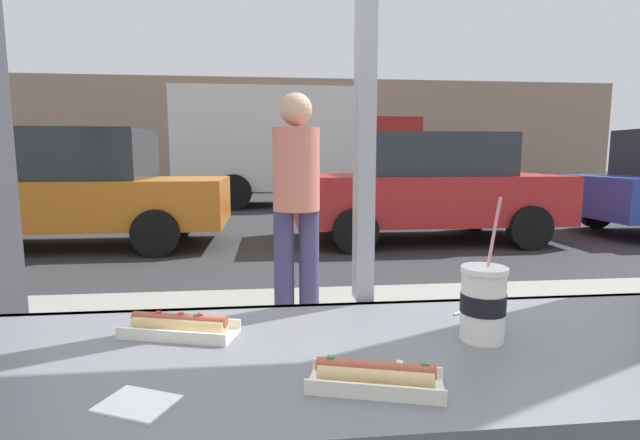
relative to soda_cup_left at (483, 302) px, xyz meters
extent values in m
plane|color=#2D2D30|center=(-0.21, 8.26, -1.02)|extent=(60.00, 60.00, 0.00)
cube|color=gray|center=(-0.21, 1.86, -0.95)|extent=(16.00, 2.80, 0.13)
cube|color=#404245|center=(-0.21, 0.29, -0.10)|extent=(2.00, 0.02, 0.02)
cube|color=#9E9EA3|center=(-0.21, 0.34, 0.64)|extent=(0.05, 0.08, 1.46)
cube|color=gray|center=(-0.21, 18.39, 1.16)|extent=(28.00, 1.20, 4.35)
cylinder|color=white|center=(0.00, 0.00, -0.01)|extent=(0.10, 0.10, 0.16)
cylinder|color=black|center=(0.00, 0.00, 0.00)|extent=(0.10, 0.10, 0.04)
cylinder|color=black|center=(0.00, 0.00, 0.07)|extent=(0.09, 0.09, 0.01)
cylinder|color=white|center=(0.00, 0.00, 0.08)|extent=(0.10, 0.10, 0.01)
cylinder|color=pink|center=(0.01, -0.01, 0.14)|extent=(0.02, 0.03, 0.20)
cube|color=silver|center=(-0.69, 0.10, -0.08)|extent=(0.28, 0.16, 0.01)
cube|color=silver|center=(-0.70, 0.06, -0.07)|extent=(0.25, 0.08, 0.03)
cube|color=silver|center=(-0.68, 0.15, -0.07)|extent=(0.25, 0.08, 0.03)
cylinder|color=#DBB77A|center=(-0.69, 0.10, -0.06)|extent=(0.23, 0.10, 0.04)
cylinder|color=#9E4733|center=(-0.69, 0.10, -0.05)|extent=(0.23, 0.09, 0.03)
cube|color=red|center=(-0.74, 0.12, -0.04)|extent=(0.01, 0.01, 0.01)
cube|color=red|center=(-0.64, 0.09, -0.04)|extent=(0.01, 0.01, 0.01)
cube|color=#337A2D|center=(-0.65, 0.09, -0.04)|extent=(0.01, 0.01, 0.01)
cube|color=red|center=(-0.69, 0.10, -0.04)|extent=(0.01, 0.01, 0.01)
cube|color=silver|center=(-0.29, -0.20, -0.08)|extent=(0.26, 0.15, 0.01)
cube|color=silver|center=(-0.30, -0.24, -0.07)|extent=(0.24, 0.07, 0.03)
cube|color=silver|center=(-0.28, -0.16, -0.07)|extent=(0.24, 0.07, 0.03)
cylinder|color=#DBB77A|center=(-0.29, -0.20, -0.06)|extent=(0.21, 0.09, 0.04)
cylinder|color=#9E4733|center=(-0.29, -0.20, -0.05)|extent=(0.21, 0.08, 0.03)
cube|color=beige|center=(-0.25, -0.21, -0.04)|extent=(0.02, 0.01, 0.01)
cube|color=#337A2D|center=(-0.21, -0.22, -0.04)|extent=(0.01, 0.01, 0.01)
cube|color=#337A2D|center=(-0.37, -0.18, -0.04)|extent=(0.01, 0.01, 0.01)
cylinder|color=white|center=(0.09, 0.21, -0.08)|extent=(0.17, 0.09, 0.01)
cube|color=white|center=(-0.70, -0.21, -0.09)|extent=(0.15, 0.13, 0.00)
cube|color=orange|center=(-3.40, 6.31, -0.35)|extent=(4.51, 1.70, 0.69)
cube|color=#282D33|center=(-3.45, 6.31, 0.35)|extent=(2.35, 1.50, 0.72)
cylinder|color=black|center=(-2.00, 7.16, -0.70)|extent=(0.64, 0.18, 0.64)
cylinder|color=black|center=(-2.00, 5.46, -0.70)|extent=(0.64, 0.18, 0.64)
cylinder|color=black|center=(-4.80, 7.16, -0.70)|extent=(0.64, 0.18, 0.64)
cube|color=red|center=(1.97, 6.31, -0.33)|extent=(4.12, 1.88, 0.73)
cube|color=#282D33|center=(2.05, 6.31, 0.35)|extent=(2.14, 1.65, 0.63)
cylinder|color=black|center=(3.25, 7.25, -0.70)|extent=(0.64, 0.18, 0.64)
cylinder|color=black|center=(3.25, 5.37, -0.70)|extent=(0.64, 0.18, 0.64)
cylinder|color=black|center=(0.70, 7.25, -0.70)|extent=(0.64, 0.18, 0.64)
cylinder|color=black|center=(0.70, 5.37, -0.70)|extent=(0.64, 0.18, 0.64)
cylinder|color=black|center=(5.65, 7.24, -0.70)|extent=(0.64, 0.18, 0.64)
cube|color=silver|center=(-0.58, 12.04, 0.75)|extent=(4.62, 2.20, 2.63)
cube|color=maroon|center=(2.53, 12.04, 0.38)|extent=(1.90, 2.10, 1.90)
cylinder|color=black|center=(2.53, 13.09, -0.57)|extent=(0.90, 0.24, 0.90)
cylinder|color=black|center=(2.53, 10.99, -0.57)|extent=(0.90, 0.24, 0.90)
cylinder|color=black|center=(-1.37, 13.14, -0.57)|extent=(0.90, 0.24, 0.90)
cylinder|color=black|center=(-1.37, 10.94, -0.57)|extent=(0.90, 0.24, 0.90)
cylinder|color=#3C365E|center=(-0.38, 2.24, -0.46)|extent=(0.14, 0.14, 0.84)
cylinder|color=#3C365E|center=(-0.20, 2.24, -0.46)|extent=(0.14, 0.14, 0.84)
cylinder|color=#C26B5A|center=(-0.29, 2.24, 0.24)|extent=(0.32, 0.32, 0.56)
sphere|color=tan|center=(-0.29, 2.24, 0.64)|extent=(0.22, 0.22, 0.22)
camera|label=1|loc=(-0.48, -0.98, 0.33)|focal=26.50mm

